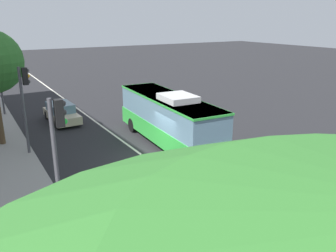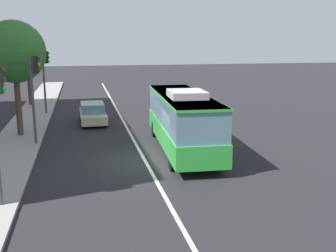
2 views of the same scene
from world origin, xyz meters
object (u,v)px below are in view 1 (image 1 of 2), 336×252
Objects in this scene: transit_bus at (169,117)px; traffic_light_near_corner at (58,144)px; sedan_beige at (61,113)px; traffic_light_mid_block at (1,73)px; traffic_light_far_corner at (25,96)px.

transit_bus is 1.95× the size of traffic_light_near_corner.
transit_bus is 9.82m from sedan_beige.
traffic_light_mid_block reaches higher than transit_bus.
traffic_light_near_corner and traffic_light_far_corner have the same top height.
traffic_light_far_corner reaches higher than transit_bus.
traffic_light_mid_block and traffic_light_far_corner have the same top height.
traffic_light_near_corner is at bearing -15.31° from sedan_beige.
traffic_light_mid_block is at bearing 89.86° from traffic_light_far_corner.
sedan_beige is 15.47m from traffic_light_near_corner.
traffic_light_mid_block is at bearing 91.20° from traffic_light_near_corner.
sedan_beige is 0.87× the size of traffic_light_far_corner.
sedan_beige is 0.87× the size of traffic_light_mid_block.
traffic_light_near_corner is at bearing -88.79° from traffic_light_mid_block.
traffic_light_mid_block is 10.11m from traffic_light_far_corner.
traffic_light_far_corner is at bearing 74.25° from transit_bus.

